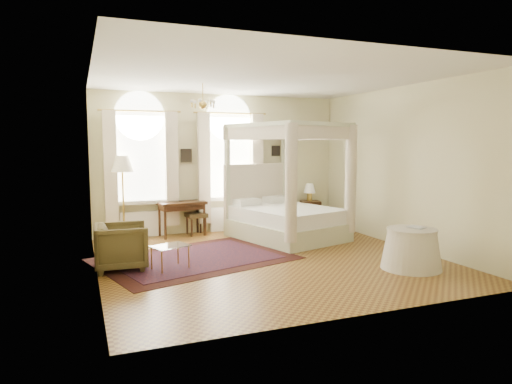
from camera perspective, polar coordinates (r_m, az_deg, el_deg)
ground at (r=8.54m, az=1.58°, el=-8.36°), size 6.00×6.00×0.00m
room_walls at (r=8.27m, az=1.62°, el=5.05°), size 6.00×6.00×6.00m
window_left at (r=10.59m, az=-14.12°, el=2.41°), size 1.62×0.27×3.29m
window_right at (r=11.05m, az=-3.24°, el=2.72°), size 1.62×0.27×3.29m
chandelier at (r=9.15m, az=-6.66°, el=10.91°), size 0.51×0.45×0.50m
wall_pictures at (r=11.09m, az=-3.97°, el=4.82°), size 2.54×0.03×0.39m
canopy_bed at (r=10.25m, az=3.92°, el=-2.62°), size 2.50×2.80×2.57m
nightstand at (r=11.84m, az=6.80°, el=-2.71°), size 0.55×0.52×0.67m
nightstand_lamp at (r=11.82m, az=6.72°, el=0.33°), size 0.30×0.30×0.44m
writing_desk at (r=10.64m, az=-9.27°, el=-1.82°), size 1.13×0.69×0.80m
laptop at (r=10.69m, az=-9.98°, el=-1.10°), size 0.39×0.30×0.03m
stool at (r=10.75m, az=-7.49°, el=-3.09°), size 0.48×0.48×0.51m
armchair at (r=8.10m, az=-16.45°, el=-6.54°), size 0.90×0.88×0.78m
coffee_table at (r=7.91m, az=-10.69°, el=-6.87°), size 0.71×0.61×0.41m
floor_lamp at (r=10.37m, az=-16.37°, el=2.86°), size 0.48×0.48×1.87m
oriental_rug at (r=8.61m, az=-7.66°, el=-8.24°), size 3.92×3.27×0.01m
side_table at (r=8.26m, az=18.84°, el=-6.75°), size 1.02×1.02×0.69m
book at (r=8.16m, az=19.04°, el=-4.29°), size 0.27×0.32×0.03m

